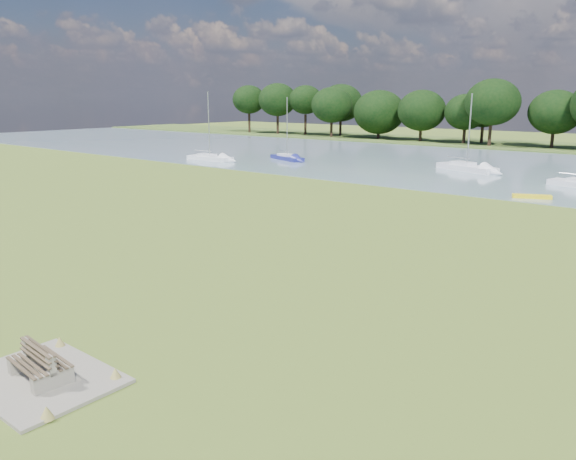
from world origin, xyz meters
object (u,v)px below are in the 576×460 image
Objects in this scene: sailboat_2 at (466,166)px; bench_pair at (40,364)px; kayak at (532,196)px; sailboat_0 at (287,156)px; sailboat_4 at (209,156)px.

bench_pair is at bearing -59.32° from sailboat_2.
sailboat_2 is (-8.41, 50.82, 0.05)m from bench_pair.
kayak is at bearing 91.65° from bench_pair.
sailboat_2 reaches higher than sailboat_0.
sailboat_2 is at bearing 16.42° from sailboat_4.
sailboat_0 is 9.46m from sailboat_4.
sailboat_4 reaches higher than bench_pair.
bench_pair is 55.35m from sailboat_0.
sailboat_2 is (21.10, 3.99, 0.09)m from sailboat_0.
sailboat_4 is at bearing -117.24° from sailboat_0.
bench_pair is 0.24× the size of sailboat_4.
sailboat_2 reaches higher than kayak.
bench_pair is 0.26× the size of sailboat_0.
sailboat_2 is 0.97× the size of sailboat_4.
bench_pair is 38.05m from kayak.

